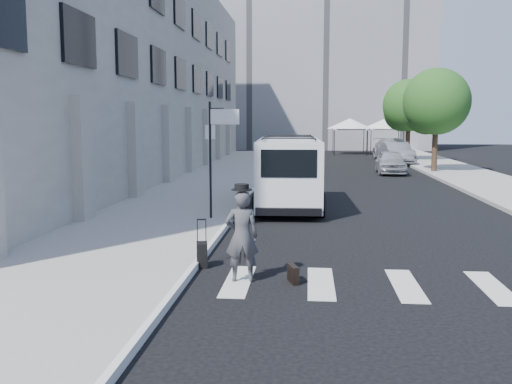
% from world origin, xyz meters
% --- Properties ---
extents(ground, '(120.00, 120.00, 0.00)m').
position_xyz_m(ground, '(0.00, 0.00, 0.00)').
color(ground, black).
rests_on(ground, ground).
extents(sidewalk_left, '(4.50, 48.00, 0.15)m').
position_xyz_m(sidewalk_left, '(-4.25, 16.00, 0.07)').
color(sidewalk_left, gray).
rests_on(sidewalk_left, ground).
extents(sidewalk_right, '(4.00, 56.00, 0.15)m').
position_xyz_m(sidewalk_right, '(9.00, 20.00, 0.07)').
color(sidewalk_right, gray).
rests_on(sidewalk_right, ground).
extents(building_left, '(10.00, 44.00, 12.00)m').
position_xyz_m(building_left, '(-11.50, 18.00, 6.00)').
color(building_left, gray).
rests_on(building_left, ground).
extents(building_far, '(22.00, 12.00, 25.00)m').
position_xyz_m(building_far, '(2.00, 50.00, 12.50)').
color(building_far, slate).
rests_on(building_far, ground).
extents(sign_pole, '(1.03, 0.07, 3.50)m').
position_xyz_m(sign_pole, '(-2.36, 3.20, 2.65)').
color(sign_pole, black).
rests_on(sign_pole, sidewalk_left).
extents(tree_near, '(3.80, 3.83, 6.03)m').
position_xyz_m(tree_near, '(7.50, 20.15, 3.97)').
color(tree_near, black).
rests_on(tree_near, ground).
extents(tree_far, '(3.80, 3.83, 6.03)m').
position_xyz_m(tree_far, '(7.50, 29.15, 3.97)').
color(tree_far, black).
rests_on(tree_far, ground).
extents(tent_left, '(4.00, 4.00, 3.20)m').
position_xyz_m(tent_left, '(4.00, 38.00, 2.71)').
color(tent_left, black).
rests_on(tent_left, ground).
extents(tent_right, '(4.00, 4.00, 3.20)m').
position_xyz_m(tent_right, '(7.20, 38.50, 2.71)').
color(tent_right, black).
rests_on(tent_right, ground).
extents(businessman, '(0.70, 0.51, 1.79)m').
position_xyz_m(businessman, '(-0.93, -3.00, 0.89)').
color(businessman, '#403F42').
rests_on(businessman, ground).
extents(briefcase, '(0.25, 0.46, 0.34)m').
position_xyz_m(briefcase, '(0.07, -3.00, 0.17)').
color(briefcase, black).
rests_on(briefcase, ground).
extents(suitcase, '(0.29, 0.40, 1.01)m').
position_xyz_m(suitcase, '(-1.90, -2.00, 0.27)').
color(suitcase, black).
rests_on(suitcase, ground).
extents(cargo_van, '(2.48, 6.55, 2.42)m').
position_xyz_m(cargo_van, '(-0.36, 6.53, 1.25)').
color(cargo_van, white).
rests_on(cargo_van, ground).
extents(parked_car_a, '(1.76, 4.02, 1.35)m').
position_xyz_m(parked_car_a, '(5.08, 19.65, 0.67)').
color(parked_car_a, '#A3A6AB').
rests_on(parked_car_a, ground).
extents(parked_car_b, '(2.03, 4.81, 1.54)m').
position_xyz_m(parked_car_b, '(6.41, 26.47, 0.77)').
color(parked_car_b, slate).
rests_on(parked_car_b, ground).
extents(parked_car_c, '(2.79, 5.92, 1.67)m').
position_xyz_m(parked_car_c, '(6.80, 30.72, 0.83)').
color(parked_car_c, '#96989E').
rests_on(parked_car_c, ground).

